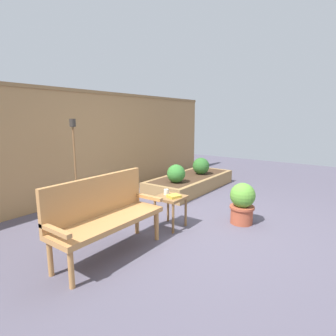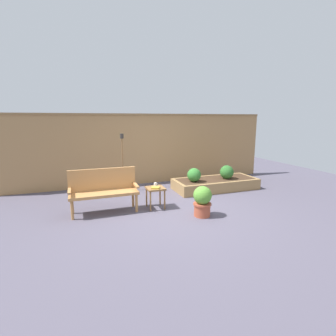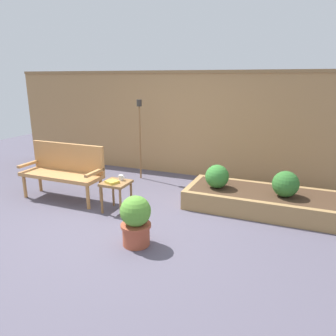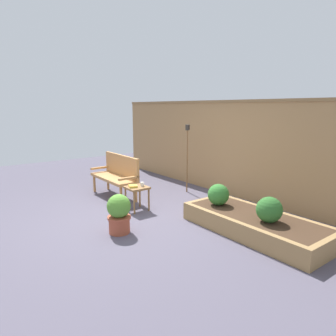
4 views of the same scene
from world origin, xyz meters
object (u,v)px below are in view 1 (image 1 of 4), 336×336
Objects in this scene: side_table at (170,202)px; cup_on_table at (166,192)px; potted_boxwood at (242,202)px; shrub_near_bench at (176,174)px; garden_bench at (104,210)px; tiki_torch at (74,149)px; book_on_table at (174,196)px; shrub_far_corner at (201,166)px.

cup_on_table is at bearing 70.73° from side_table.
shrub_near_bench is (0.60, 1.65, 0.15)m from potted_boxwood.
shrub_near_bench is at bearing 31.46° from side_table.
garden_bench is 2.15m from potted_boxwood.
potted_boxwood is 0.40× the size of tiki_torch.
shrub_near_bench is at bearing -24.49° from tiki_torch.
side_table is 0.16m from cup_on_table.
potted_boxwood is at bearing -46.50° from side_table.
side_table is at bearing 96.55° from book_on_table.
garden_bench is 3.60m from shrub_far_corner.
shrub_near_bench is at bearing 28.92° from cup_on_table.
tiki_torch is at bearing 155.51° from shrub_near_bench.
side_table is 2.75× the size of book_on_table.
cup_on_table is at bearing -3.50° from garden_bench.
tiki_torch reaches higher than potted_boxwood.
shrub_near_bench is (2.49, 0.67, -0.06)m from garden_bench.
potted_boxwood is (1.90, -0.98, -0.21)m from garden_bench.
shrub_near_bench reaches higher than side_table.
shrub_far_corner reaches higher than cup_on_table.
shrub_far_corner is (2.43, 0.91, -0.00)m from book_on_table.
garden_bench is at bearing -114.77° from tiki_torch.
tiki_torch is (-0.44, 1.66, 0.71)m from side_table.
side_table is 1.12m from potted_boxwood.
side_table is 0.30× the size of tiki_torch.
potted_boxwood is at bearing -63.98° from tiki_torch.
book_on_table is at bearing -159.38° from shrub_far_corner.
potted_boxwood is at bearing -134.80° from shrub_far_corner.
garden_bench is 13.49× the size of cup_on_table.
side_table is at bearing -148.54° from shrub_near_bench.
potted_boxwood is (0.74, -0.91, -0.18)m from cup_on_table.
shrub_near_bench is at bearing 180.00° from shrub_far_corner.
garden_bench reaches higher than cup_on_table.
shrub_far_corner is at bearing 19.18° from side_table.
shrub_far_corner reaches higher than side_table.
shrub_near_bench is 2.08m from tiki_torch.
shrub_far_corner is (1.04, -0.00, 0.01)m from shrub_near_bench.
shrub_far_corner is (2.38, 0.74, -0.03)m from cup_on_table.
garden_bench reaches higher than side_table.
garden_bench is at bearing 152.56° from potted_boxwood.
potted_boxwood is at bearing -51.14° from cup_on_table.
side_table is at bearing -8.68° from garden_bench.
garden_bench is at bearing 176.50° from cup_on_table.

